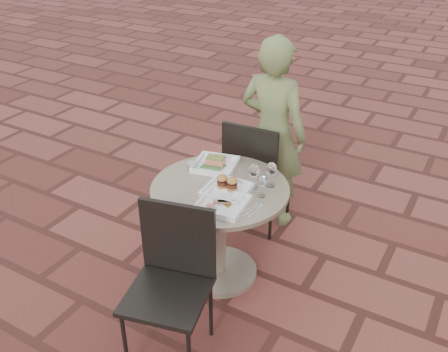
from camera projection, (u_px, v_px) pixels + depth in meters
The scene contains 13 objects.
ground at pixel (249, 270), 3.62m from camera, with size 60.00×60.00×0.00m, color brown.
cafe_table at pixel (220, 218), 3.34m from camera, with size 0.90×0.90×0.73m.
chair_far at pixel (255, 167), 3.81m from camera, with size 0.46×0.46×0.93m.
chair_near at pixel (173, 271), 2.79m from camera, with size 0.53×0.53×0.93m.
diner at pixel (273, 134), 3.83m from camera, with size 0.56×0.36×1.52m, color #5F6B3B.
plate_salmon at pixel (215, 164), 3.44m from camera, with size 0.34×0.34×0.08m.
plate_sliders at pixel (227, 187), 3.15m from camera, with size 0.28×0.28×0.18m.
plate_tuna at pixel (222, 203), 3.02m from camera, with size 0.31×0.31×0.03m.
wine_glass_right at pixel (262, 182), 3.08m from camera, with size 0.06×0.06×0.15m.
wine_glass_mid at pixel (254, 171), 3.15m from camera, with size 0.07×0.07×0.17m.
wine_glass_far at pixel (271, 169), 3.18m from camera, with size 0.07×0.07×0.17m.
steel_ramekin at pixel (192, 166), 3.40m from camera, with size 0.07×0.07×0.05m, color silver.
cutlery_set at pixel (252, 210), 2.99m from camera, with size 0.09×0.19×0.00m, color silver, non-canonical shape.
Camera 1 is at (1.22, -2.50, 2.42)m, focal length 40.00 mm.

